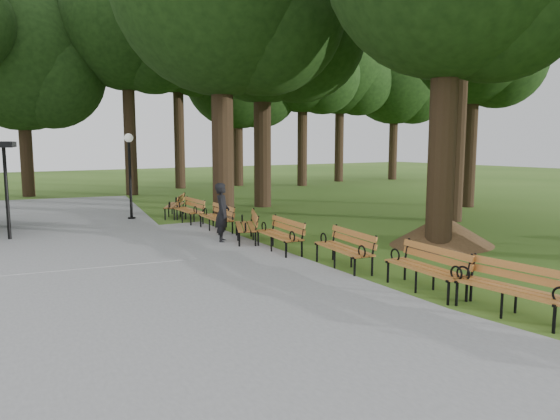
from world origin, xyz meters
TOP-DOWN VIEW (x-y plane):
  - ground at (0.00, 0.00)m, footprint 100.00×100.00m
  - path at (-4.00, 3.00)m, footprint 12.00×38.00m
  - person at (-0.71, 7.14)m, footprint 0.66×0.74m
  - lamp_post at (-1.63, 12.84)m, footprint 0.32×0.32m
  - dirt_mound at (4.27, 3.56)m, footprint 2.58×2.58m
  - bench_2 at (0.46, -1.00)m, footprint 0.80×1.95m
  - bench_3 at (0.38, 0.70)m, footprint 0.82×1.95m
  - bench_4 at (0.23, 2.95)m, footprint 0.90×1.97m
  - bench_5 at (-0.06, 5.19)m, footprint 0.83×1.96m
  - bench_6 at (-0.13, 6.87)m, footprint 1.39×1.99m
  - bench_7 at (-0.10, 8.88)m, footprint 0.78×1.94m
  - bench_8 at (-0.13, 11.08)m, footprint 0.69×1.91m
  - bench_9 at (-0.01, 12.72)m, footprint 1.49×1.97m
  - lawn_tree_4 at (4.50, 13.72)m, footprint 7.79×7.79m
  - lawn_tree_5 at (12.10, 8.72)m, footprint 5.34×5.34m
  - tree_backdrop at (7.22, 23.04)m, footprint 36.27×10.15m

SIDE VIEW (x-z plane):
  - ground at x=0.00m, z-range 0.00..0.00m
  - path at x=-4.00m, z-range 0.00..0.06m
  - dirt_mound at x=4.27m, z-range 0.00..0.85m
  - bench_2 at x=0.46m, z-range 0.00..0.88m
  - bench_3 at x=0.38m, z-range 0.00..0.88m
  - bench_4 at x=0.23m, z-range 0.00..0.88m
  - bench_5 at x=-0.06m, z-range 0.00..0.88m
  - bench_6 at x=-0.13m, z-range 0.00..0.88m
  - bench_7 at x=-0.10m, z-range 0.00..0.88m
  - bench_8 at x=-0.13m, z-range 0.00..0.88m
  - bench_9 at x=-0.01m, z-range 0.00..0.88m
  - person at x=-0.71m, z-range 0.00..1.70m
  - lamp_post at x=-1.63m, z-range 0.69..3.85m
  - lawn_tree_5 at x=12.10m, z-range 2.17..11.96m
  - tree_backdrop at x=7.22m, z-range 0.00..16.56m
  - lawn_tree_4 at x=4.50m, z-range 2.22..14.54m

